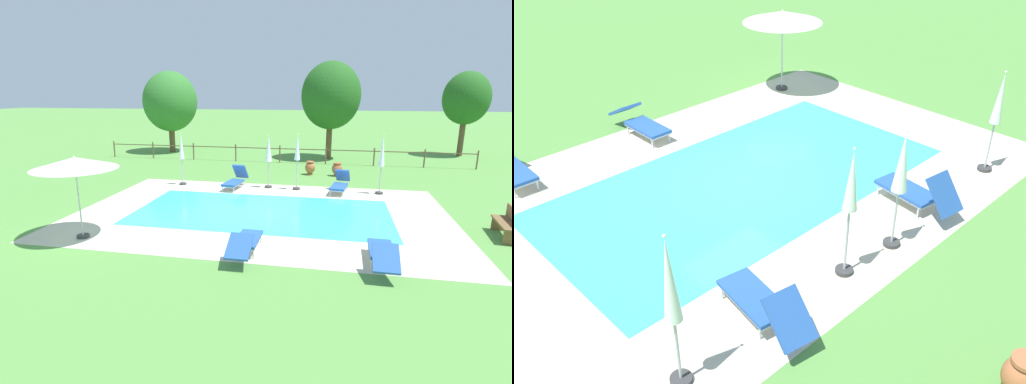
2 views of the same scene
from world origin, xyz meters
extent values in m
plane|color=#599342|center=(0.00, 0.00, 0.00)|extent=(160.00, 160.00, 0.00)
cube|color=beige|center=(0.00, 0.00, 0.00)|extent=(12.95, 8.60, 0.01)
cube|color=#42CCD6|center=(0.00, 0.00, 0.01)|extent=(8.95, 4.60, 0.01)
cube|color=beige|center=(0.00, 2.42, 0.01)|extent=(9.43, 0.24, 0.01)
cube|color=beige|center=(0.00, -2.42, 0.01)|extent=(9.43, 0.24, 0.01)
cube|color=beige|center=(4.60, 0.00, 0.01)|extent=(0.24, 4.60, 0.01)
cube|color=beige|center=(-4.60, 0.00, 0.01)|extent=(0.24, 4.60, 0.01)
cube|color=#2856A8|center=(2.71, 3.18, 0.32)|extent=(0.80, 1.38, 0.07)
cube|color=#2856A8|center=(2.86, 4.12, 0.60)|extent=(0.70, 0.75, 0.63)
cube|color=silver|center=(2.71, 3.18, 0.26)|extent=(0.77, 1.35, 0.04)
cylinder|color=silver|center=(2.87, 2.59, 0.14)|extent=(0.04, 0.04, 0.28)
cylinder|color=silver|center=(2.37, 2.68, 0.14)|extent=(0.04, 0.04, 0.28)
cylinder|color=silver|center=(3.05, 3.68, 0.14)|extent=(0.04, 0.04, 0.28)
cylinder|color=silver|center=(2.55, 3.77, 0.14)|extent=(0.04, 0.04, 0.28)
cube|color=#2856A8|center=(0.26, -3.42, 0.32)|extent=(0.61, 1.30, 0.07)
cube|color=#2856A8|center=(0.27, -4.44, 0.51)|extent=(0.60, 0.78, 0.44)
cube|color=silver|center=(0.26, -3.42, 0.26)|extent=(0.57, 1.28, 0.04)
cylinder|color=silver|center=(0.01, -2.87, 0.14)|extent=(0.04, 0.04, 0.28)
cylinder|color=silver|center=(0.52, -2.87, 0.14)|extent=(0.04, 0.04, 0.28)
cylinder|color=silver|center=(0.01, -3.97, 0.14)|extent=(0.04, 0.04, 0.28)
cylinder|color=silver|center=(0.52, -3.97, 0.14)|extent=(0.04, 0.04, 0.28)
cube|color=#2856A8|center=(-1.83, 3.00, 0.32)|extent=(0.77, 1.37, 0.07)
cube|color=#2856A8|center=(-1.71, 3.90, 0.64)|extent=(0.67, 0.65, 0.70)
cube|color=silver|center=(-1.83, 3.00, 0.26)|extent=(0.74, 1.34, 0.04)
cylinder|color=silver|center=(-1.65, 2.42, 0.14)|extent=(0.04, 0.04, 0.28)
cylinder|color=silver|center=(-2.16, 2.49, 0.14)|extent=(0.04, 0.04, 0.28)
cylinder|color=silver|center=(-1.50, 3.51, 0.14)|extent=(0.04, 0.04, 0.28)
cylinder|color=silver|center=(-2.01, 3.58, 0.14)|extent=(0.04, 0.04, 0.28)
cube|color=#2856A8|center=(3.71, -3.47, 0.32)|extent=(0.62, 1.31, 0.07)
cube|color=silver|center=(3.71, -3.47, 0.26)|extent=(0.59, 1.28, 0.04)
cylinder|color=silver|center=(3.47, -2.92, 0.14)|extent=(0.04, 0.04, 0.28)
cylinder|color=silver|center=(3.98, -2.93, 0.14)|extent=(0.04, 0.04, 0.28)
cylinder|color=silver|center=(3.45, -4.02, 0.14)|extent=(0.04, 0.04, 0.28)
cylinder|color=#383838|center=(-4.70, -3.48, 0.04)|extent=(0.36, 0.36, 0.08)
cylinder|color=#B2B5B7|center=(-4.70, -3.48, 1.18)|extent=(0.04, 0.04, 2.37)
cone|color=white|center=(-4.70, -3.48, 2.23)|extent=(2.36, 2.36, 0.32)
sphere|color=white|center=(-4.70, -3.48, 2.40)|extent=(0.06, 0.06, 0.06)
cylinder|color=#383838|center=(-0.37, 3.68, 0.04)|extent=(0.32, 0.32, 0.08)
cylinder|color=#B2B5B7|center=(-0.37, 3.68, 0.60)|extent=(0.04, 0.04, 1.19)
cone|color=white|center=(-0.37, 3.68, 1.76)|extent=(0.28, 0.28, 1.12)
sphere|color=white|center=(-0.37, 3.68, 2.34)|extent=(0.05, 0.05, 0.05)
cylinder|color=#383838|center=(-4.35, 3.49, 0.04)|extent=(0.32, 0.32, 0.08)
cylinder|color=#B2B5B7|center=(-4.35, 3.49, 0.60)|extent=(0.04, 0.04, 1.20)
cone|color=white|center=(-4.35, 3.49, 1.77)|extent=(0.24, 0.24, 1.15)
sphere|color=white|center=(-4.35, 3.49, 2.37)|extent=(0.05, 0.05, 0.05)
cylinder|color=#383838|center=(0.89, 3.57, 0.04)|extent=(0.32, 0.32, 0.08)
cylinder|color=#B2B5B7|center=(0.89, 3.57, 0.66)|extent=(0.04, 0.04, 1.32)
cone|color=white|center=(0.89, 3.57, 1.86)|extent=(0.25, 0.25, 1.09)
sphere|color=white|center=(0.89, 3.57, 2.43)|extent=(0.05, 0.05, 0.05)
cylinder|color=#383838|center=(4.38, 3.49, 0.04)|extent=(0.32, 0.32, 0.08)
cylinder|color=#B2B5B7|center=(4.38, 3.49, 0.59)|extent=(0.04, 0.04, 1.18)
cone|color=white|center=(4.38, 3.49, 1.83)|extent=(0.24, 0.24, 1.29)
sphere|color=white|center=(4.38, 3.49, 2.49)|extent=(0.05, 0.05, 0.05)
ellipsoid|color=#B7663D|center=(1.27, 6.87, 0.37)|extent=(0.52, 0.52, 0.59)
camera|label=1|loc=(2.41, -13.07, 4.16)|focal=27.38mm
camera|label=2|loc=(7.23, 8.17, 6.33)|focal=39.43mm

